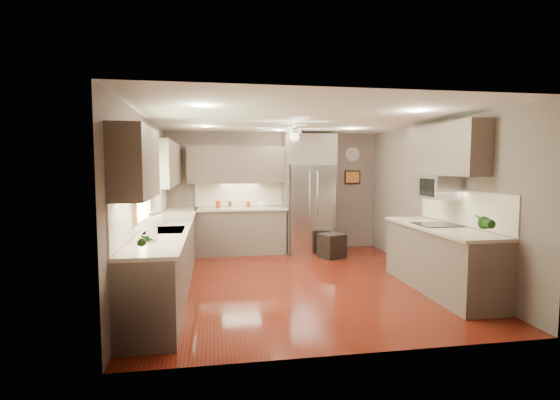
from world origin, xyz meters
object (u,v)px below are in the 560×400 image
object	(u,v)px
microwave	(440,187)
canister_a	(218,204)
potted_plant_left	(145,241)
stool	(332,246)
canister_b	(230,204)
refrigerator	(309,195)
bowl	(262,206)
canister_c	(239,203)
canister_d	(248,205)
potted_plant_right	(484,222)
paper_towel	(152,230)
soap_bottle	(160,218)

from	to	relation	value
microwave	canister_a	bearing A→B (deg)	139.57
potted_plant_left	stool	size ratio (longest dim) A/B	0.48
canister_b	refrigerator	world-z (taller)	refrigerator
microwave	refrigerator	bearing A→B (deg)	116.09
potted_plant_left	bowl	distance (m)	4.54
canister_c	refrigerator	size ratio (longest dim) A/B	0.07
canister_a	canister_d	distance (m)	0.62
potted_plant_left	potted_plant_right	size ratio (longest dim) A/B	0.74
paper_towel	microwave	bearing A→B (deg)	12.12
canister_d	stool	size ratio (longest dim) A/B	0.23
canister_a	soap_bottle	size ratio (longest dim) A/B	0.74
microwave	paper_towel	distance (m)	4.11
potted_plant_left	refrigerator	size ratio (longest dim) A/B	0.11
canister_a	potted_plant_right	xyz separation A→B (m)	(3.11, -3.89, 0.10)
bowl	potted_plant_right	bearing A→B (deg)	-60.22
canister_a	canister_c	xyz separation A→B (m)	(0.44, 0.05, 0.01)
canister_a	soap_bottle	world-z (taller)	soap_bottle
potted_plant_right	bowl	size ratio (longest dim) A/B	1.80
bowl	microwave	xyz separation A→B (m)	(2.32, -2.74, 0.52)
canister_d	soap_bottle	world-z (taller)	soap_bottle
canister_b	potted_plant_left	distance (m)	4.39
soap_bottle	refrigerator	bearing A→B (deg)	38.10
canister_d	paper_towel	xyz separation A→B (m)	(-1.40, -3.65, 0.08)
potted_plant_left	paper_towel	xyz separation A→B (m)	(-0.03, 0.63, 0.01)
canister_c	microwave	distance (m)	3.96
refrigerator	microwave	size ratio (longest dim) A/B	4.45
canister_a	canister_b	world-z (taller)	canister_a
canister_d	canister_c	bearing A→B (deg)	-178.91
paper_towel	bowl	bearing A→B (deg)	65.05
stool	paper_towel	bearing A→B (deg)	-135.67
stool	canister_b	bearing A→B (deg)	159.02
bowl	stool	xyz separation A→B (m)	(1.29, -0.70, -0.73)
canister_b	stool	bearing A→B (deg)	-20.98
soap_bottle	paper_towel	size ratio (longest dim) A/B	0.65
canister_a	potted_plant_right	world-z (taller)	potted_plant_right
canister_c	bowl	size ratio (longest dim) A/B	0.81
canister_c	soap_bottle	size ratio (longest dim) A/B	0.80
canister_b	canister_c	world-z (taller)	canister_c
canister_c	canister_d	world-z (taller)	canister_c
bowl	refrigerator	distance (m)	1.02
potted_plant_right	microwave	xyz separation A→B (m)	(0.10, 1.15, 0.36)
canister_d	stool	distance (m)	1.90
potted_plant_right	canister_d	bearing A→B (deg)	122.30
soap_bottle	canister_d	bearing A→B (deg)	56.48
paper_towel	potted_plant_right	bearing A→B (deg)	-4.31
canister_d	bowl	xyz separation A→B (m)	(0.27, -0.06, -0.04)
canister_a	canister_c	size ratio (longest dim) A/B	0.93
stool	paper_towel	world-z (taller)	paper_towel
potted_plant_right	stool	size ratio (longest dim) A/B	0.65
canister_b	refrigerator	distance (m)	1.66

